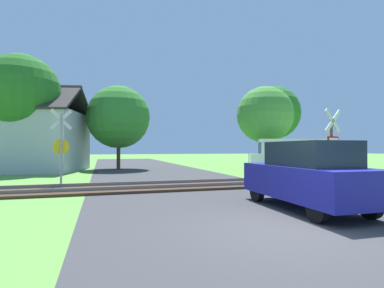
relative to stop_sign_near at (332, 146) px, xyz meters
name	(u,v)px	position (x,y,z in m)	size (l,w,h in m)	color
ground_plane	(286,231)	(-4.49, -3.76, -1.69)	(160.00, 160.00, 0.00)	#5B933D
road_asphalt	(240,210)	(-4.49, -1.76, -1.68)	(7.88, 80.00, 0.01)	#38383A
rail_track	(187,186)	(-4.49, 3.15, -1.63)	(60.00, 2.60, 0.22)	#422D1E
stop_sign_near	(332,146)	(0.00, 0.00, 0.00)	(0.86, 0.23, 3.01)	brown
crossing_sign_far	(61,143)	(-9.52, 4.76, 0.14)	(0.86, 0.23, 3.26)	#9E9EA5
house	(24,139)	(-13.14, 14.90, 0.55)	(9.14, 7.87, 6.12)	#B7B7BC
tree_right	(265,115)	(4.41, 12.01, 2.56)	(4.43, 4.43, 6.47)	#513823
tree_center	(119,117)	(-6.64, 14.95, 2.34)	(4.81, 4.81, 6.43)	#513823
tree_left	(21,92)	(-12.99, 13.25, 3.60)	(4.98, 4.98, 7.79)	#513823
tree_far	(274,113)	(8.79, 17.72, 3.52)	(5.34, 5.34, 7.88)	#513823
mail_truck	(288,154)	(4.34, 8.86, -0.45)	(5.24, 3.55, 2.24)	white
parked_car	(307,175)	(-2.76, -2.13, -0.79)	(1.74, 4.04, 1.78)	navy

